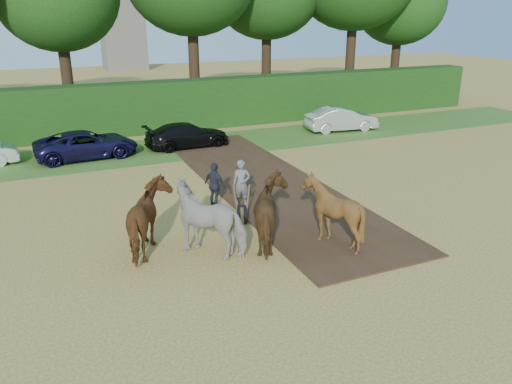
% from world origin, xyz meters
% --- Properties ---
extents(ground, '(120.00, 120.00, 0.00)m').
position_xyz_m(ground, '(0.00, 0.00, 0.00)').
color(ground, gold).
rests_on(ground, ground).
extents(earth_strip, '(4.50, 17.00, 0.05)m').
position_xyz_m(earth_strip, '(1.50, 7.00, 0.03)').
color(earth_strip, '#472D1C').
rests_on(earth_strip, ground).
extents(grass_verge, '(50.00, 5.00, 0.03)m').
position_xyz_m(grass_verge, '(0.00, 14.00, 0.01)').
color(grass_verge, '#38601E').
rests_on(grass_verge, ground).
extents(hedgerow, '(46.00, 1.60, 3.00)m').
position_xyz_m(hedgerow, '(0.00, 18.50, 1.50)').
color(hedgerow, '#14380F').
rests_on(hedgerow, ground).
extents(spectator_far, '(0.82, 1.08, 1.71)m').
position_xyz_m(spectator_far, '(-1.31, 5.18, 0.86)').
color(spectator_far, '#252731').
rests_on(spectator_far, ground).
extents(plough_team, '(7.51, 5.58, 2.16)m').
position_xyz_m(plough_team, '(-1.62, 1.64, 1.07)').
color(plough_team, brown).
rests_on(plough_team, ground).
extents(parked_cars, '(29.60, 2.85, 1.46)m').
position_xyz_m(parked_cars, '(-3.49, 14.06, 0.69)').
color(parked_cars, silver).
rests_on(parked_cars, ground).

